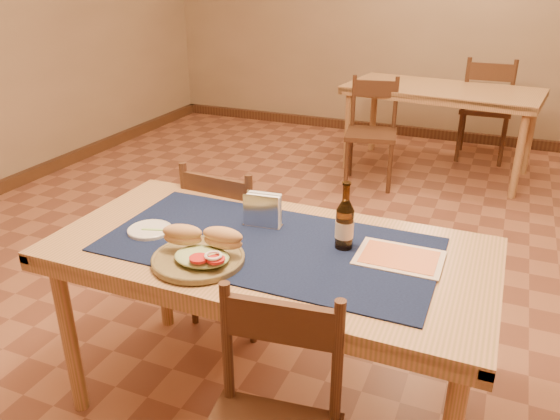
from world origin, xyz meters
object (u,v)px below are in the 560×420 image
at_px(sandwich_plate, 200,253).
at_px(napkin_holder, 263,211).
at_px(back_table, 442,97).
at_px(chair_main_far, 234,241).
at_px(beer_bottle, 345,224).
at_px(main_table, 270,265).

relative_size(sandwich_plate, napkin_holder, 2.05).
distance_m(back_table, chair_main_far, 2.79).
relative_size(chair_main_far, beer_bottle, 3.50).
xyz_separation_m(sandwich_plate, napkin_holder, (0.08, 0.34, 0.03)).
relative_size(beer_bottle, napkin_holder, 1.60).
height_order(chair_main_far, beer_bottle, beer_bottle).
relative_size(main_table, chair_main_far, 1.84).
xyz_separation_m(back_table, chair_main_far, (-0.60, -2.71, -0.21)).
bearing_deg(main_table, back_table, 86.59).
bearing_deg(back_table, sandwich_plate, -95.91).
distance_m(back_table, beer_bottle, 3.14).
relative_size(main_table, back_table, 0.96).
height_order(sandwich_plate, napkin_holder, napkin_holder).
height_order(main_table, chair_main_far, chair_main_far).
height_order(main_table, sandwich_plate, sandwich_plate).
bearing_deg(main_table, sandwich_plate, -127.69).
bearing_deg(napkin_holder, back_table, 84.85).
bearing_deg(sandwich_plate, beer_bottle, 34.88).
distance_m(sandwich_plate, napkin_holder, 0.35).
xyz_separation_m(main_table, napkin_holder, (-0.09, 0.13, 0.15)).
xyz_separation_m(chair_main_far, napkin_holder, (0.32, -0.37, 0.37)).
bearing_deg(sandwich_plate, main_table, 52.31).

